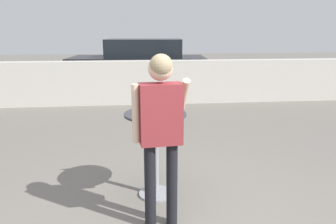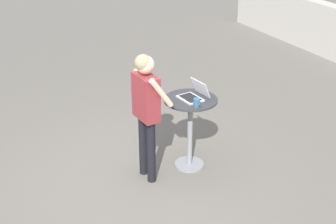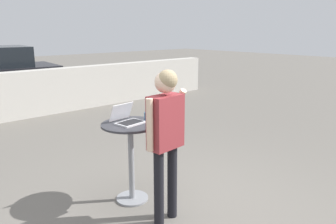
{
  "view_description": "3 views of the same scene",
  "coord_description": "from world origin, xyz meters",
  "px_view_note": "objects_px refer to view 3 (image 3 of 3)",
  "views": [
    {
      "loc": [
        -0.38,
        -2.81,
        1.9
      ],
      "look_at": [
        -0.04,
        0.45,
        1.08
      ],
      "focal_mm": 35.0,
      "sensor_mm": 36.0,
      "label": 1
    },
    {
      "loc": [
        4.66,
        -1.95,
        3.47
      ],
      "look_at": [
        -0.15,
        0.4,
        0.89
      ],
      "focal_mm": 50.0,
      "sensor_mm": 36.0,
      "label": 2
    },
    {
      "loc": [
        -2.33,
        -2.38,
        2.09
      ],
      "look_at": [
        0.01,
        0.24,
        1.21
      ],
      "focal_mm": 35.0,
      "sensor_mm": 36.0,
      "label": 3
    }
  ],
  "objects_px": {
    "laptop": "(127,119)",
    "coffee_mug": "(148,117)",
    "standing_person": "(166,128)",
    "cafe_table": "(131,148)"
  },
  "relations": [
    {
      "from": "laptop",
      "to": "standing_person",
      "type": "bearing_deg",
      "value": -88.67
    },
    {
      "from": "coffee_mug",
      "to": "standing_person",
      "type": "height_order",
      "value": "standing_person"
    },
    {
      "from": "cafe_table",
      "to": "coffee_mug",
      "type": "relative_size",
      "value": 8.21
    },
    {
      "from": "cafe_table",
      "to": "standing_person",
      "type": "bearing_deg",
      "value": -89.2
    },
    {
      "from": "laptop",
      "to": "coffee_mug",
      "type": "relative_size",
      "value": 2.94
    },
    {
      "from": "cafe_table",
      "to": "laptop",
      "type": "height_order",
      "value": "laptop"
    },
    {
      "from": "cafe_table",
      "to": "standing_person",
      "type": "relative_size",
      "value": 0.59
    },
    {
      "from": "laptop",
      "to": "coffee_mug",
      "type": "bearing_deg",
      "value": -21.46
    },
    {
      "from": "laptop",
      "to": "cafe_table",
      "type": "bearing_deg",
      "value": -82.03
    },
    {
      "from": "cafe_table",
      "to": "coffee_mug",
      "type": "xyz_separation_m",
      "value": [
        0.23,
        -0.04,
        0.36
      ]
    }
  ]
}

